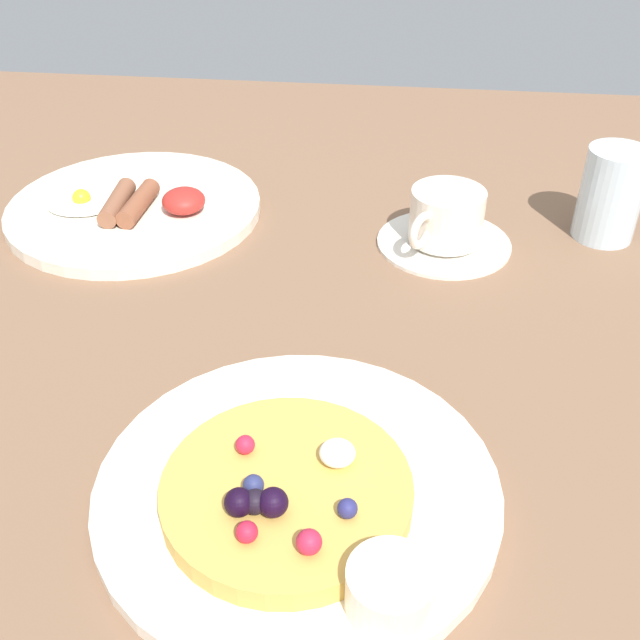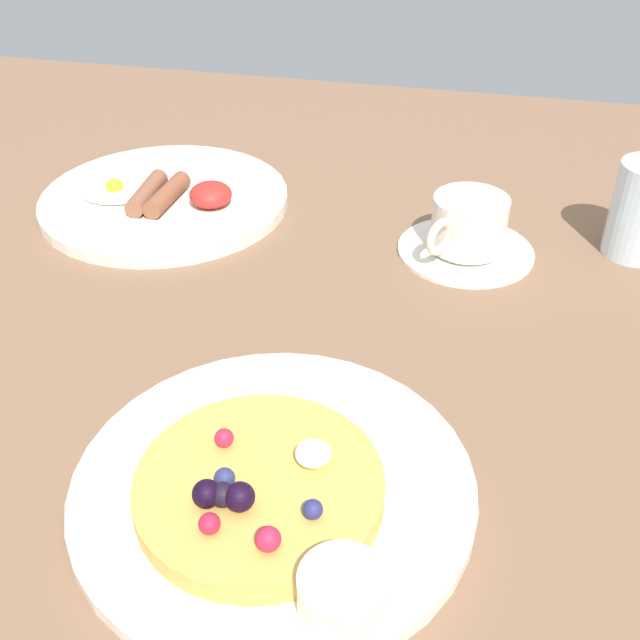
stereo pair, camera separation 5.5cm
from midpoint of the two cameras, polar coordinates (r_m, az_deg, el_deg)
name	(u,v)px [view 2 (the right image)]	position (r cm, az deg, el deg)	size (l,w,h in cm)	color
ground_plane	(257,365)	(65.00, -2.38, -3.54)	(198.15, 138.88, 3.00)	brown
pancake_plate	(274,485)	(52.38, -0.44, -12.48)	(27.35, 27.35, 1.23)	white
pancake_with_berries	(259,487)	(50.15, -1.44, -12.65)	(16.41, 16.41, 3.55)	gold
syrup_ramekin	(342,594)	(44.80, 5.45, -20.03)	(5.12, 5.12, 2.99)	white
breakfast_plate	(165,199)	(87.78, -9.86, 8.91)	(27.82, 27.82, 1.33)	white
fried_breakfast	(165,193)	(85.52, -9.85, 9.37)	(17.89, 8.49, 2.77)	brown
coffee_saucer	(466,249)	(79.34, 12.91, 5.19)	(13.85, 13.85, 0.80)	white
coffee_cup	(468,222)	(77.69, 13.15, 7.15)	(7.67, 9.61, 5.33)	white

